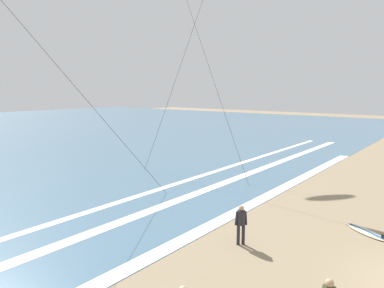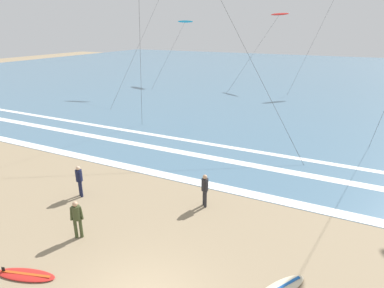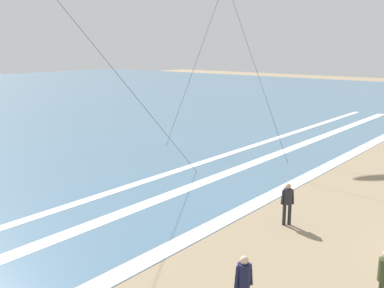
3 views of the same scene
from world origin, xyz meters
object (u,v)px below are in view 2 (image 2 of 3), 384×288
(surfboard_left_pile, at_px, (26,275))
(kite_red_mid_center, at_px, (279,15))
(surfer_left_far, at_px, (205,188))
(surfer_background_far, at_px, (77,216))
(kite_cyan_far_right, at_px, (185,22))
(surfer_mid_group, at_px, (79,178))

(surfboard_left_pile, bearing_deg, kite_red_mid_center, 92.06)
(surfer_left_far, height_order, surfboard_left_pile, surfer_left_far)
(surfer_left_far, xyz_separation_m, kite_red_mid_center, (-5.01, 35.13, 8.49))
(surfer_background_far, height_order, kite_cyan_far_right, kite_cyan_far_right)
(surfer_left_far, relative_size, kite_red_mid_center, 0.16)
(surfer_background_far, bearing_deg, kite_cyan_far_right, 111.46)
(kite_cyan_far_right, bearing_deg, surfer_mid_group, -70.54)
(surfer_left_far, height_order, surfer_mid_group, same)
(surfer_left_far, relative_size, kite_cyan_far_right, 0.17)
(surfer_left_far, xyz_separation_m, kite_cyan_far_right, (-18.12, 32.83, 7.61))
(surfer_mid_group, distance_m, surfer_background_far, 3.51)
(surfboard_left_pile, relative_size, kite_red_mid_center, 0.22)
(surfer_left_far, bearing_deg, surfer_mid_group, -162.51)
(surfer_left_far, bearing_deg, surfboard_left_pile, -117.09)
(surfer_left_far, relative_size, surfer_mid_group, 1.00)
(surfer_left_far, distance_m, surfboard_left_pile, 7.74)
(surfer_mid_group, relative_size, surfboard_left_pile, 0.73)
(kite_red_mid_center, relative_size, kite_cyan_far_right, 1.07)
(surfer_background_far, relative_size, surfboard_left_pile, 0.73)
(surfer_left_far, height_order, kite_red_mid_center, kite_red_mid_center)
(surfer_background_far, height_order, kite_red_mid_center, kite_red_mid_center)
(surfer_mid_group, height_order, kite_red_mid_center, kite_red_mid_center)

